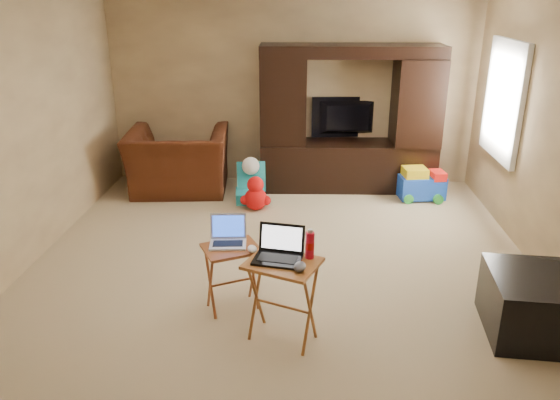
# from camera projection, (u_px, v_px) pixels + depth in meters

# --- Properties ---
(floor) EXTENTS (5.50, 5.50, 0.00)m
(floor) POSITION_uv_depth(u_px,v_px,m) (281.00, 268.00, 5.39)
(floor) COLOR beige
(floor) RESTS_ON ground
(wall_back) EXTENTS (5.00, 0.00, 5.00)m
(wall_back) POSITION_uv_depth(u_px,v_px,m) (292.00, 93.00, 7.51)
(wall_back) COLOR tan
(wall_back) RESTS_ON ground
(wall_front) EXTENTS (5.00, 0.00, 5.00)m
(wall_front) POSITION_uv_depth(u_px,v_px,m) (249.00, 313.00, 2.38)
(wall_front) COLOR tan
(wall_front) RESTS_ON ground
(wall_left) EXTENTS (0.00, 5.50, 5.50)m
(wall_left) POSITION_uv_depth(u_px,v_px,m) (13.00, 142.00, 5.07)
(wall_left) COLOR tan
(wall_left) RESTS_ON ground
(window_pane) EXTENTS (0.00, 1.20, 1.20)m
(window_pane) POSITION_uv_depth(u_px,v_px,m) (505.00, 100.00, 6.21)
(window_pane) COLOR white
(window_pane) RESTS_ON ground
(window_frame) EXTENTS (0.06, 1.14, 1.34)m
(window_frame) POSITION_uv_depth(u_px,v_px,m) (504.00, 100.00, 6.21)
(window_frame) COLOR white
(window_frame) RESTS_ON ground
(entertainment_center) EXTENTS (2.38, 0.67, 1.93)m
(entertainment_center) POSITION_uv_depth(u_px,v_px,m) (349.00, 119.00, 7.27)
(entertainment_center) COLOR black
(entertainment_center) RESTS_ON floor
(television) EXTENTS (0.99, 0.24, 0.56)m
(television) POSITION_uv_depth(u_px,v_px,m) (348.00, 118.00, 7.50)
(television) COLOR black
(television) RESTS_ON entertainment_center
(recliner) EXTENTS (1.39, 1.24, 0.84)m
(recliner) POSITION_uv_depth(u_px,v_px,m) (179.00, 161.00, 7.32)
(recliner) COLOR #4D2410
(recliner) RESTS_ON floor
(child_rocker) EXTENTS (0.42, 0.47, 0.50)m
(child_rocker) POSITION_uv_depth(u_px,v_px,m) (250.00, 183.00, 7.03)
(child_rocker) COLOR teal
(child_rocker) RESTS_ON floor
(plush_toy) EXTENTS (0.39, 0.33, 0.44)m
(plush_toy) POSITION_uv_depth(u_px,v_px,m) (256.00, 193.00, 6.77)
(plush_toy) COLOR red
(plush_toy) RESTS_ON floor
(push_toy) EXTENTS (0.64, 0.50, 0.44)m
(push_toy) POSITION_uv_depth(u_px,v_px,m) (422.00, 183.00, 7.10)
(push_toy) COLOR blue
(push_toy) RESTS_ON floor
(ottoman) EXTENTS (0.83, 0.83, 0.49)m
(ottoman) POSITION_uv_depth(u_px,v_px,m) (538.00, 305.00, 4.30)
(ottoman) COLOR black
(ottoman) RESTS_ON floor
(tray_table_left) EXTENTS (0.56, 0.52, 0.58)m
(tray_table_left) POSITION_uv_depth(u_px,v_px,m) (232.00, 278.00, 4.62)
(tray_table_left) COLOR #A05226
(tray_table_left) RESTS_ON floor
(tray_table_right) EXTENTS (0.64, 0.58, 0.68)m
(tray_table_right) POSITION_uv_depth(u_px,v_px,m) (283.00, 301.00, 4.19)
(tray_table_right) COLOR #A45D27
(tray_table_right) RESTS_ON floor
(laptop_left) EXTENTS (0.32, 0.28, 0.24)m
(laptop_left) POSITION_uv_depth(u_px,v_px,m) (227.00, 232.00, 4.51)
(laptop_left) COLOR #BCBCC1
(laptop_left) RESTS_ON tray_table_left
(laptop_right) EXTENTS (0.40, 0.35, 0.24)m
(laptop_right) POSITION_uv_depth(u_px,v_px,m) (277.00, 246.00, 4.04)
(laptop_right) COLOR black
(laptop_right) RESTS_ON tray_table_right
(mouse_left) EXTENTS (0.11, 0.13, 0.05)m
(mouse_left) POSITION_uv_depth(u_px,v_px,m) (252.00, 249.00, 4.44)
(mouse_left) COLOR white
(mouse_left) RESTS_ON tray_table_left
(mouse_right) EXTENTS (0.11, 0.15, 0.06)m
(mouse_right) POSITION_uv_depth(u_px,v_px,m) (300.00, 267.00, 3.94)
(mouse_right) COLOR #414046
(mouse_right) RESTS_ON tray_table_right
(water_bottle) EXTENTS (0.07, 0.07, 0.21)m
(water_bottle) POSITION_uv_depth(u_px,v_px,m) (310.00, 245.00, 4.09)
(water_bottle) COLOR red
(water_bottle) RESTS_ON tray_table_right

